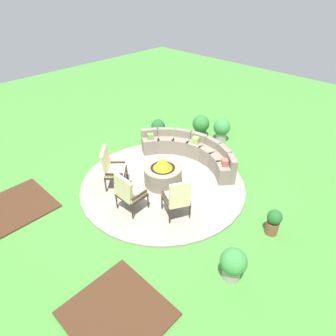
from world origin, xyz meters
TOP-DOWN VIEW (x-y plane):
  - ground_plane at (0.00, 0.00)m, footprint 24.00×24.00m
  - patio_circle at (0.00, 0.00)m, footprint 4.44×4.44m
  - mulch_bed_left at (-2.00, -3.14)m, footprint 1.62×1.54m
  - mulch_bed_right at (2.00, -3.14)m, footprint 1.62×1.54m
  - fire_pit at (0.00, 0.00)m, footprint 1.00×1.00m
  - curved_stone_bench at (-0.21, 1.43)m, footprint 3.24×1.37m
  - lounge_chair_front_left at (-0.90, -0.98)m, footprint 0.80×0.83m
  - lounge_chair_front_right at (0.18, -1.31)m, footprint 0.63×0.58m
  - lounge_chair_back_left at (1.13, -0.68)m, footprint 0.75×0.74m
  - potted_plant_0 at (-0.32, 3.15)m, footprint 0.56×0.56m
  - potted_plant_1 at (2.98, -1.16)m, footprint 0.51×0.51m
  - potted_plant_2 at (2.98, 0.42)m, footprint 0.33×0.33m
  - potted_plant_3 at (-1.00, 2.87)m, footprint 0.58×0.58m
  - potted_plant_4 at (-1.97, 1.77)m, footprint 0.47×0.47m

SIDE VIEW (x-z plane):
  - ground_plane at x=0.00m, z-range 0.00..0.00m
  - mulch_bed_left at x=-2.00m, z-range 0.00..0.04m
  - mulch_bed_right at x=2.00m, z-range 0.00..0.04m
  - patio_circle at x=0.00m, z-range 0.00..0.06m
  - potted_plant_2 at x=2.98m, z-range 0.03..0.67m
  - curved_stone_bench at x=-0.21m, z-range 0.00..0.72m
  - fire_pit at x=0.00m, z-range -0.02..0.76m
  - potted_plant_4 at x=-1.97m, z-range 0.02..0.72m
  - potted_plant_1 at x=2.98m, z-range 0.04..0.74m
  - potted_plant_3 at x=-1.00m, z-range 0.04..0.83m
  - potted_plant_0 at x=-0.32m, z-range 0.04..0.83m
  - lounge_chair_back_left at x=1.13m, z-range 0.08..1.13m
  - lounge_chair_front_right at x=0.18m, z-range 0.07..1.14m
  - lounge_chair_front_left at x=-0.90m, z-range 0.07..1.20m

